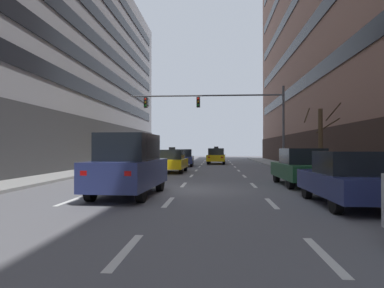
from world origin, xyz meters
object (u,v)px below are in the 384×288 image
object	(u,v)px
pedestrian_0	(300,158)
car_driving_4	(184,158)
taxi_driving_3	(172,161)
taxi_driving_0	(140,156)
street_tree_0	(321,140)
car_driving_1	(129,165)
traffic_signal_0	(227,110)
car_parked_1	(347,179)
taxi_driving_2	(216,156)
car_parked_2	(301,167)

from	to	relation	value
pedestrian_0	car_driving_4	bearing A→B (deg)	146.39
taxi_driving_3	taxi_driving_0	bearing A→B (deg)	126.02
street_tree_0	taxi_driving_3	bearing A→B (deg)	157.31
car_driving_1	taxi_driving_3	xyz separation A→B (m)	(0.06, 11.46, -0.31)
taxi_driving_0	traffic_signal_0	xyz separation A→B (m)	(7.27, -1.07, 3.74)
taxi_driving_0	car_driving_4	size ratio (longest dim) A/B	1.00
taxi_driving_0	traffic_signal_0	world-z (taller)	traffic_signal_0
taxi_driving_0	car_driving_4	xyz separation A→B (m)	(3.36, 3.47, -0.24)
traffic_signal_0	car_parked_1	bearing A→B (deg)	-79.83
car_driving_1	taxi_driving_2	xyz separation A→B (m)	(3.14, 24.32, -0.27)
taxi_driving_0	taxi_driving_2	distance (m)	10.46
car_parked_1	pedestrian_0	distance (m)	15.16
taxi_driving_2	car_driving_1	bearing A→B (deg)	-97.35
pedestrian_0	car_parked_2	bearing A→B (deg)	-103.65
taxi_driving_0	car_parked_2	bearing A→B (deg)	-50.35
traffic_signal_0	pedestrian_0	size ratio (longest dim) A/B	8.22
taxi_driving_3	car_parked_2	xyz separation A→B (m)	(6.89, -7.75, 0.05)
car_driving_1	car_parked_2	world-z (taller)	car_driving_1
taxi_driving_2	pedestrian_0	size ratio (longest dim) A/B	3.05
car_parked_1	street_tree_0	size ratio (longest dim) A/B	1.06
car_driving_4	car_parked_2	bearing A→B (deg)	-66.49
taxi_driving_0	car_driving_4	distance (m)	4.83
car_driving_4	taxi_driving_0	bearing A→B (deg)	-134.07
pedestrian_0	car_driving_1	bearing A→B (deg)	-124.75
car_parked_2	street_tree_0	bearing A→B (deg)	62.55
pedestrian_0	street_tree_0	bearing A→B (deg)	-92.78
traffic_signal_0	street_tree_0	size ratio (longest dim) A/B	3.03
car_driving_4	car_parked_2	distance (m)	17.27
taxi_driving_0	car_driving_4	bearing A→B (deg)	45.93
taxi_driving_0	street_tree_0	distance (m)	14.94
taxi_driving_3	street_tree_0	distance (m)	9.82
taxi_driving_3	traffic_signal_0	world-z (taller)	traffic_signal_0
car_driving_1	taxi_driving_3	bearing A→B (deg)	89.71
car_driving_4	traffic_signal_0	xyz separation A→B (m)	(3.92, -4.54, 3.97)
car_parked_1	street_tree_0	distance (m)	9.61
car_parked_1	traffic_signal_0	bearing A→B (deg)	100.17
taxi_driving_2	car_driving_4	distance (m)	5.68
taxi_driving_2	car_driving_4	bearing A→B (deg)	-122.83
car_parked_1	traffic_signal_0	size ratio (longest dim) A/B	0.35
car_driving_1	car_driving_4	size ratio (longest dim) A/B	1.07
taxi_driving_0	taxi_driving_3	xyz separation A→B (m)	(3.36, -4.62, -0.24)
taxi_driving_0	taxi_driving_3	bearing A→B (deg)	-53.98
pedestrian_0	car_parked_1	bearing A→B (deg)	-98.94
car_driving_1	street_tree_0	xyz separation A→B (m)	(9.03, 7.71, 1.08)
taxi_driving_2	street_tree_0	world-z (taller)	street_tree_0
car_parked_2	car_parked_1	bearing A→B (deg)	-90.01
taxi_driving_0	street_tree_0	xyz separation A→B (m)	(12.33, -8.37, 1.15)
taxi_driving_2	car_parked_1	distance (m)	26.16
car_parked_2	car_driving_4	bearing A→B (deg)	113.51
taxi_driving_3	street_tree_0	bearing A→B (deg)	-22.69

